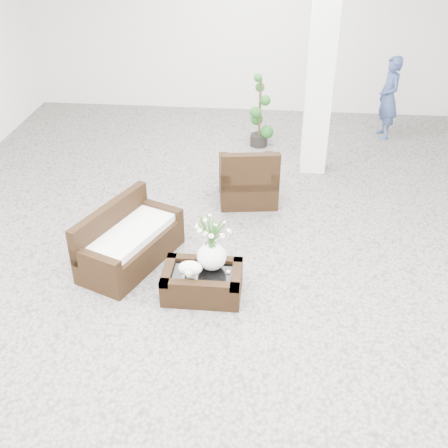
# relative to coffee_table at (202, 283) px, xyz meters

# --- Properties ---
(ground) EXTENTS (11.00, 11.00, 0.00)m
(ground) POSITION_rel_coffee_table_xyz_m (0.20, 0.67, -0.16)
(ground) COLOR gray
(ground) RESTS_ON ground
(column) EXTENTS (0.40, 0.40, 3.50)m
(column) POSITION_rel_coffee_table_xyz_m (1.40, 3.47, 1.59)
(column) COLOR white
(column) RESTS_ON ground
(coffee_table) EXTENTS (0.90, 0.60, 0.31)m
(coffee_table) POSITION_rel_coffee_table_xyz_m (0.00, 0.00, 0.00)
(coffee_table) COLOR black
(coffee_table) RESTS_ON ground
(sheep_figurine) EXTENTS (0.28, 0.23, 0.21)m
(sheep_figurine) POSITION_rel_coffee_table_xyz_m (-0.12, -0.10, 0.26)
(sheep_figurine) COLOR white
(sheep_figurine) RESTS_ON coffee_table
(planter_narcissus) EXTENTS (0.44, 0.44, 0.80)m
(planter_narcissus) POSITION_rel_coffee_table_xyz_m (0.10, 0.10, 0.56)
(planter_narcissus) COLOR white
(planter_narcissus) RESTS_ON coffee_table
(tealight) EXTENTS (0.04, 0.04, 0.03)m
(tealight) POSITION_rel_coffee_table_xyz_m (0.30, 0.02, 0.17)
(tealight) COLOR white
(tealight) RESTS_ON coffee_table
(armchair) EXTENTS (0.94, 0.92, 0.89)m
(armchair) POSITION_rel_coffee_table_xyz_m (0.38, 2.32, 0.29)
(armchair) COLOR black
(armchair) RESTS_ON ground
(loveseat) EXTENTS (1.18, 1.57, 0.76)m
(loveseat) POSITION_rel_coffee_table_xyz_m (-0.97, 0.54, 0.22)
(loveseat) COLOR black
(loveseat) RESTS_ON ground
(topiary) EXTENTS (0.35, 0.35, 1.30)m
(topiary) POSITION_rel_coffee_table_xyz_m (0.46, 4.33, 0.50)
(topiary) COLOR #194B18
(topiary) RESTS_ON ground
(shopper) EXTENTS (0.46, 0.61, 1.51)m
(shopper) POSITION_rel_coffee_table_xyz_m (2.78, 4.98, 0.60)
(shopper) COLOR navy
(shopper) RESTS_ON ground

